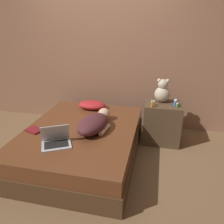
{
  "coord_description": "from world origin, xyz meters",
  "views": [
    {
      "loc": [
        0.99,
        -2.49,
        1.81
      ],
      "look_at": [
        0.38,
        0.24,
        0.62
      ],
      "focal_mm": 35.0,
      "sensor_mm": 36.0,
      "label": 1
    }
  ],
  "objects_px": {
    "bottle_amber": "(152,104)",
    "bottle_orange": "(154,103)",
    "laptop": "(56,140)",
    "bottle_red": "(175,102)",
    "bottle_green": "(177,105)",
    "teddy_bear": "(162,92)",
    "bottle_blue": "(175,103)",
    "pillow": "(92,105)",
    "person_lying": "(95,123)",
    "book": "(35,130)"
  },
  "relations": [
    {
      "from": "bottle_amber",
      "to": "bottle_orange",
      "type": "relative_size",
      "value": 1.42
    },
    {
      "from": "laptop",
      "to": "bottle_orange",
      "type": "bearing_deg",
      "value": 15.0
    },
    {
      "from": "bottle_red",
      "to": "bottle_green",
      "type": "bearing_deg",
      "value": -81.48
    },
    {
      "from": "teddy_bear",
      "to": "bottle_green",
      "type": "xyz_separation_m",
      "value": [
        0.22,
        -0.19,
        -0.13
      ]
    },
    {
      "from": "bottle_green",
      "to": "bottle_red",
      "type": "relative_size",
      "value": 0.91
    },
    {
      "from": "bottle_red",
      "to": "bottle_orange",
      "type": "xyz_separation_m",
      "value": [
        -0.31,
        -0.14,
        0.0
      ]
    },
    {
      "from": "bottle_red",
      "to": "bottle_blue",
      "type": "distance_m",
      "value": 0.09
    },
    {
      "from": "bottle_red",
      "to": "bottle_blue",
      "type": "bearing_deg",
      "value": -92.66
    },
    {
      "from": "pillow",
      "to": "person_lying",
      "type": "xyz_separation_m",
      "value": [
        0.26,
        -0.7,
        0.03
      ]
    },
    {
      "from": "bottle_blue",
      "to": "teddy_bear",
      "type": "bearing_deg",
      "value": 144.81
    },
    {
      "from": "bottle_orange",
      "to": "person_lying",
      "type": "bearing_deg",
      "value": -142.92
    },
    {
      "from": "teddy_bear",
      "to": "bottle_red",
      "type": "relative_size",
      "value": 5.21
    },
    {
      "from": "laptop",
      "to": "pillow",
      "type": "bearing_deg",
      "value": 57.57
    },
    {
      "from": "bottle_amber",
      "to": "bottle_orange",
      "type": "height_order",
      "value": "bottle_amber"
    },
    {
      "from": "laptop",
      "to": "teddy_bear",
      "type": "bearing_deg",
      "value": 17.12
    },
    {
      "from": "bottle_green",
      "to": "pillow",
      "type": "bearing_deg",
      "value": 173.96
    },
    {
      "from": "bottle_orange",
      "to": "bottle_red",
      "type": "bearing_deg",
      "value": 24.61
    },
    {
      "from": "bottle_orange",
      "to": "pillow",
      "type": "bearing_deg",
      "value": 171.85
    },
    {
      "from": "pillow",
      "to": "bottle_orange",
      "type": "distance_m",
      "value": 1.02
    },
    {
      "from": "laptop",
      "to": "bottle_blue",
      "type": "distance_m",
      "value": 1.77
    },
    {
      "from": "book",
      "to": "person_lying",
      "type": "bearing_deg",
      "value": 15.4
    },
    {
      "from": "person_lying",
      "to": "bottle_red",
      "type": "bearing_deg",
      "value": 42.19
    },
    {
      "from": "pillow",
      "to": "bottle_red",
      "type": "height_order",
      "value": "bottle_red"
    },
    {
      "from": "pillow",
      "to": "bottle_red",
      "type": "xyz_separation_m",
      "value": [
        1.31,
        0.0,
        0.17
      ]
    },
    {
      "from": "person_lying",
      "to": "laptop",
      "type": "distance_m",
      "value": 0.58
    },
    {
      "from": "bottle_orange",
      "to": "book",
      "type": "height_order",
      "value": "bottle_orange"
    },
    {
      "from": "laptop",
      "to": "bottle_blue",
      "type": "bearing_deg",
      "value": 9.3
    },
    {
      "from": "pillow",
      "to": "bottle_green",
      "type": "distance_m",
      "value": 1.35
    },
    {
      "from": "pillow",
      "to": "bottle_green",
      "type": "bearing_deg",
      "value": -6.04
    },
    {
      "from": "teddy_bear",
      "to": "bottle_blue",
      "type": "relative_size",
      "value": 3.82
    },
    {
      "from": "bottle_green",
      "to": "bottle_blue",
      "type": "height_order",
      "value": "bottle_blue"
    },
    {
      "from": "bottle_blue",
      "to": "bottle_red",
      "type": "bearing_deg",
      "value": 87.34
    },
    {
      "from": "teddy_bear",
      "to": "bottle_green",
      "type": "relative_size",
      "value": 5.72
    },
    {
      "from": "person_lying",
      "to": "bottle_green",
      "type": "relative_size",
      "value": 12.46
    },
    {
      "from": "pillow",
      "to": "bottle_orange",
      "type": "xyz_separation_m",
      "value": [
        1.0,
        -0.14,
        0.17
      ]
    },
    {
      "from": "pillow",
      "to": "person_lying",
      "type": "height_order",
      "value": "person_lying"
    },
    {
      "from": "person_lying",
      "to": "laptop",
      "type": "bearing_deg",
      "value": -117.35
    },
    {
      "from": "laptop",
      "to": "bottle_red",
      "type": "bearing_deg",
      "value": 11.46
    },
    {
      "from": "book",
      "to": "bottle_green",
      "type": "bearing_deg",
      "value": 22.75
    },
    {
      "from": "bottle_blue",
      "to": "book",
      "type": "distance_m",
      "value": 2.02
    },
    {
      "from": "laptop",
      "to": "bottle_amber",
      "type": "bearing_deg",
      "value": 13.27
    },
    {
      "from": "pillow",
      "to": "bottle_red",
      "type": "relative_size",
      "value": 6.58
    },
    {
      "from": "pillow",
      "to": "book",
      "type": "xyz_separation_m",
      "value": [
        -0.51,
        -0.92,
        -0.05
      ]
    },
    {
      "from": "person_lying",
      "to": "teddy_bear",
      "type": "relative_size",
      "value": 2.18
    },
    {
      "from": "pillow",
      "to": "bottle_amber",
      "type": "xyz_separation_m",
      "value": [
        0.98,
        -0.22,
        0.18
      ]
    },
    {
      "from": "laptop",
      "to": "bottle_green",
      "type": "height_order",
      "value": "bottle_green"
    },
    {
      "from": "person_lying",
      "to": "laptop",
      "type": "height_order",
      "value": "laptop"
    },
    {
      "from": "bottle_amber",
      "to": "laptop",
      "type": "bearing_deg",
      "value": -138.13
    },
    {
      "from": "bottle_red",
      "to": "bottle_orange",
      "type": "distance_m",
      "value": 0.34
    },
    {
      "from": "pillow",
      "to": "bottle_red",
      "type": "distance_m",
      "value": 1.32
    }
  ]
}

